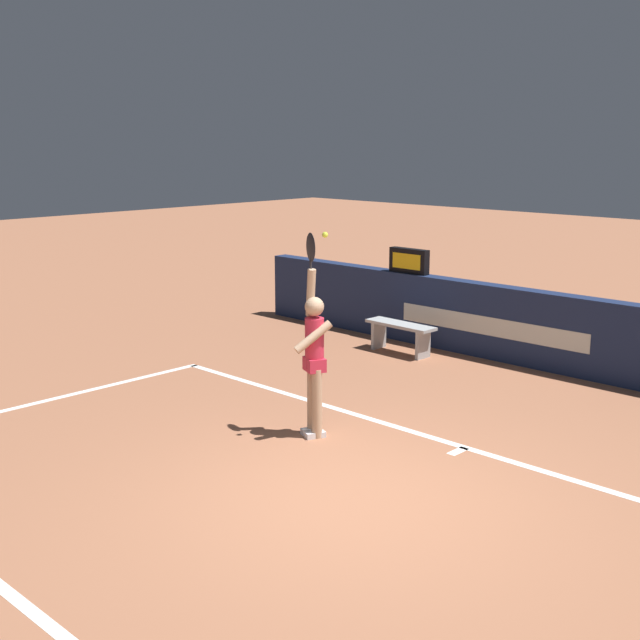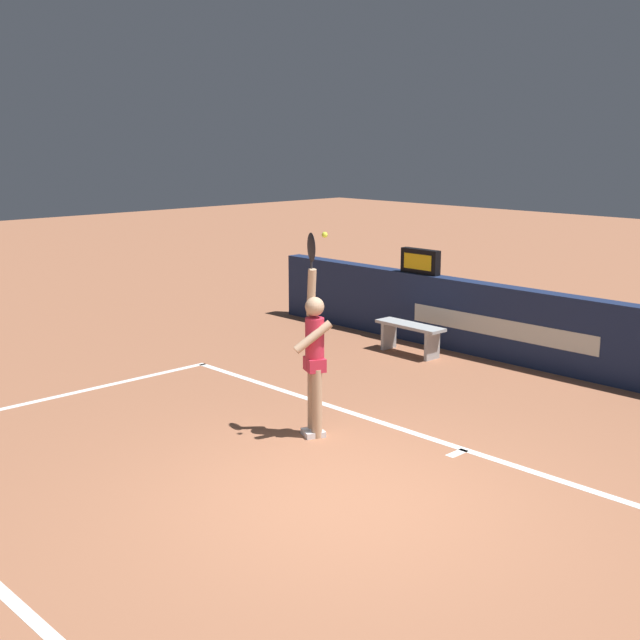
{
  "view_description": "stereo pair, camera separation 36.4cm",
  "coord_description": "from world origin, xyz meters",
  "px_view_note": "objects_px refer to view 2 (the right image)",
  "views": [
    {
      "loc": [
        5.07,
        -5.75,
        3.49
      ],
      "look_at": [
        -1.45,
        1.01,
        1.43
      ],
      "focal_mm": 46.73,
      "sensor_mm": 36.0,
      "label": 1
    },
    {
      "loc": [
        5.33,
        -5.49,
        3.49
      ],
      "look_at": [
        -1.45,
        1.01,
        1.43
      ],
      "focal_mm": 46.73,
      "sensor_mm": 36.0,
      "label": 2
    }
  ],
  "objects_px": {
    "tennis_player": "(314,354)",
    "tennis_ball": "(325,235)",
    "speed_display": "(420,261)",
    "courtside_bench_far": "(410,332)"
  },
  "relations": [
    {
      "from": "speed_display",
      "to": "courtside_bench_far",
      "type": "bearing_deg",
      "value": -59.19
    },
    {
      "from": "courtside_bench_far",
      "to": "speed_display",
      "type": "bearing_deg",
      "value": 120.81
    },
    {
      "from": "speed_display",
      "to": "tennis_ball",
      "type": "xyz_separation_m",
      "value": [
        2.39,
        -4.61,
        1.02
      ]
    },
    {
      "from": "tennis_player",
      "to": "speed_display",
      "type": "bearing_deg",
      "value": 115.46
    },
    {
      "from": "tennis_player",
      "to": "tennis_ball",
      "type": "bearing_deg",
      "value": -8.3
    },
    {
      "from": "speed_display",
      "to": "tennis_ball",
      "type": "bearing_deg",
      "value": -62.64
    },
    {
      "from": "tennis_player",
      "to": "courtside_bench_far",
      "type": "height_order",
      "value": "tennis_player"
    },
    {
      "from": "speed_display",
      "to": "courtside_bench_far",
      "type": "xyz_separation_m",
      "value": [
        0.48,
        -0.81,
        -1.04
      ]
    },
    {
      "from": "tennis_player",
      "to": "tennis_ball",
      "type": "xyz_separation_m",
      "value": [
        0.2,
        -0.03,
        1.42
      ]
    },
    {
      "from": "speed_display",
      "to": "courtside_bench_far",
      "type": "distance_m",
      "value": 1.4
    }
  ]
}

